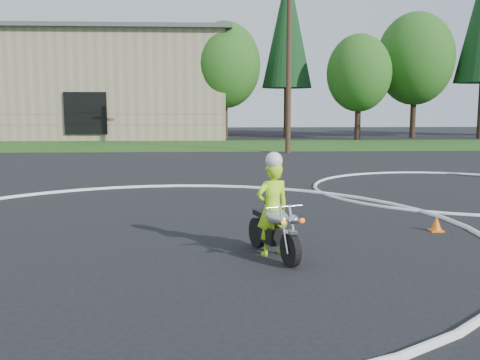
{
  "coord_description": "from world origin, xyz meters",
  "views": [
    {
      "loc": [
        0.99,
        -7.01,
        2.34
      ],
      "look_at": [
        1.48,
        2.24,
        1.1
      ],
      "focal_mm": 40.0,
      "sensor_mm": 36.0,
      "label": 1
    }
  ],
  "objects": [
    {
      "name": "traffic_cones",
      "position": [
        5.46,
        3.86,
        0.14
      ],
      "size": [
        19.25,
        12.62,
        0.3
      ],
      "color": "orange",
      "rests_on": "ground"
    },
    {
      "name": "ground",
      "position": [
        0.0,
        0.0,
        0.0
      ],
      "size": [
        120.0,
        120.0,
        0.0
      ],
      "primitive_type": "plane",
      "color": "black",
      "rests_on": "ground"
    },
    {
      "name": "primary_motorcycle",
      "position": [
        1.97,
        1.21,
        0.44
      ],
      "size": [
        0.75,
        1.65,
        0.9
      ],
      "rotation": [
        0.0,
        0.0,
        0.34
      ],
      "color": "black",
      "rests_on": "ground"
    },
    {
      "name": "utility_poles",
      "position": [
        5.0,
        21.0,
        5.2
      ],
      "size": [
        41.6,
        1.12,
        10.0
      ],
      "color": "#473321",
      "rests_on": "ground"
    },
    {
      "name": "treeline",
      "position": [
        14.78,
        34.61,
        6.62
      ],
      "size": [
        38.2,
        8.1,
        14.52
      ],
      "color": "#382619",
      "rests_on": "ground"
    },
    {
      "name": "grass_strip",
      "position": [
        0.0,
        27.0,
        0.01
      ],
      "size": [
        120.0,
        10.0,
        0.02
      ],
      "primitive_type": "cube",
      "color": "#1E4714",
      "rests_on": "ground"
    },
    {
      "name": "course_markings",
      "position": [
        2.17,
        4.35,
        0.01
      ],
      "size": [
        19.05,
        19.05,
        0.12
      ],
      "color": "silver",
      "rests_on": "ground"
    },
    {
      "name": "rider_primary_grp",
      "position": [
        1.95,
        1.33,
        0.8
      ],
      "size": [
        0.64,
        0.52,
        1.67
      ],
      "rotation": [
        0.0,
        0.0,
        0.34
      ],
      "color": "#ABF619",
      "rests_on": "ground"
    }
  ]
}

